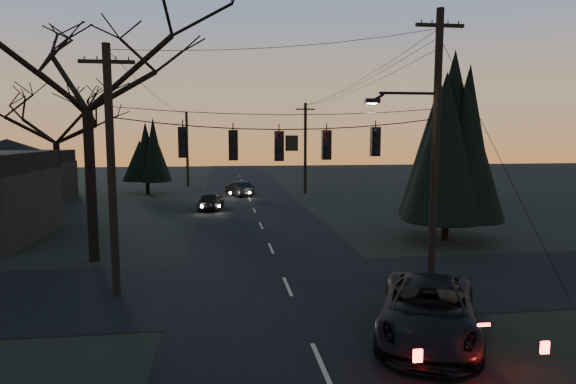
{
  "coord_description": "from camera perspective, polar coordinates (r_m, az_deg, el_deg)",
  "views": [
    {
      "loc": [
        -2.29,
        -6.84,
        5.5
      ],
      "look_at": [
        -0.06,
        9.44,
        3.55
      ],
      "focal_mm": 30.0,
      "sensor_mm": 36.0,
      "label": 1
    }
  ],
  "objects": [
    {
      "name": "main_road",
      "position": [
        27.49,
        -2.88,
        -4.77
      ],
      "size": [
        8.0,
        120.0,
        0.02
      ],
      "primitive_type": "cube",
      "color": "black",
      "rests_on": "ground"
    },
    {
      "name": "cross_road",
      "position": [
        17.86,
        -0.06,
        -11.15
      ],
      "size": [
        60.0,
        7.0,
        0.02
      ],
      "primitive_type": "cube",
      "color": "black",
      "rests_on": "ground"
    },
    {
      "name": "utility_pole_right",
      "position": [
        19.35,
        16.56,
        -10.04
      ],
      "size": [
        5.0,
        0.3,
        10.0
      ],
      "primitive_type": null,
      "color": "black",
      "rests_on": "ground"
    },
    {
      "name": "utility_pole_left",
      "position": [
        18.1,
        -19.63,
        -11.34
      ],
      "size": [
        1.8,
        0.3,
        8.5
      ],
      "primitive_type": null,
      "color": "black",
      "rests_on": "ground"
    },
    {
      "name": "utility_pole_far_r",
      "position": [
        45.84,
        2.04,
        -0.14
      ],
      "size": [
        1.8,
        0.3,
        8.5
      ],
      "primitive_type": null,
      "color": "black",
      "rests_on": "ground"
    },
    {
      "name": "utility_pole_far_l",
      "position": [
        53.26,
        -11.75,
        0.69
      ],
      "size": [
        0.3,
        0.3,
        8.0
      ],
      "primitive_type": null,
      "color": "black",
      "rests_on": "ground"
    },
    {
      "name": "span_signal_assembly",
      "position": [
        16.97,
        -0.87,
        5.74
      ],
      "size": [
        11.5,
        0.44,
        1.64
      ],
      "color": "black",
      "rests_on": "ground"
    },
    {
      "name": "bare_tree_left",
      "position": [
        22.71,
        -23.0,
        15.48
      ],
      "size": [
        9.65,
        9.65,
        13.08
      ],
      "color": "black",
      "rests_on": "ground"
    },
    {
      "name": "evergreen_right",
      "position": [
        26.23,
        18.45,
        5.15
      ],
      "size": [
        4.4,
        4.4,
        8.66
      ],
      "color": "black",
      "rests_on": "ground"
    },
    {
      "name": "bare_tree_dist",
      "position": [
        38.72,
        -25.93,
        8.13
      ],
      "size": [
        7.45,
        7.45,
        9.85
      ],
      "color": "black",
      "rests_on": "ground"
    },
    {
      "name": "evergreen_dist",
      "position": [
        46.92,
        -16.42,
        4.47
      ],
      "size": [
        3.44,
        3.44,
        6.52
      ],
      "color": "black",
      "rests_on": "ground"
    },
    {
      "name": "house_left_far",
      "position": [
        46.45,
        -30.22,
        2.26
      ],
      "size": [
        9.0,
        7.0,
        5.2
      ],
      "color": "black",
      "rests_on": "ground"
    },
    {
      "name": "suv_near",
      "position": [
        13.99,
        16.27,
        -13.33
      ],
      "size": [
        4.54,
        6.03,
        1.52
      ],
      "primitive_type": "imported",
      "rotation": [
        0.0,
        0.0,
        -0.42
      ],
      "color": "black",
      "rests_on": "ground"
    },
    {
      "name": "sedan_oncoming_a",
      "position": [
        36.16,
        -9.12,
        -1.02
      ],
      "size": [
        2.07,
        4.06,
        1.32
      ],
      "primitive_type": "imported",
      "rotation": [
        0.0,
        0.0,
        3.01
      ],
      "color": "black",
      "rests_on": "ground"
    },
    {
      "name": "sedan_oncoming_b",
      "position": [
        43.99,
        -5.81,
        0.39
      ],
      "size": [
        2.65,
        4.14,
        1.29
      ],
      "primitive_type": "imported",
      "rotation": [
        0.0,
        0.0,
        3.5
      ],
      "color": "black",
      "rests_on": "ground"
    }
  ]
}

